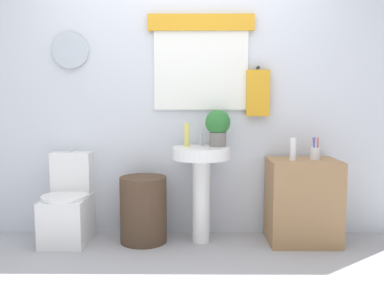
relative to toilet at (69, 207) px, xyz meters
name	(u,v)px	position (x,y,z in m)	size (l,w,h in m)	color
ground_plane	(179,286)	(0.98, -0.89, -0.29)	(8.00, 8.00, 0.00)	#A3A3A8
back_wall	(184,88)	(0.98, 0.26, 1.02)	(4.40, 0.18, 2.60)	silver
toilet	(69,207)	(0.00, 0.00, 0.00)	(0.38, 0.51, 0.77)	white
laundry_hamper	(143,209)	(0.65, -0.04, -0.01)	(0.39, 0.39, 0.56)	#4C3828
pedestal_sink	(201,173)	(1.14, -0.04, 0.31)	(0.48, 0.48, 0.81)	white
faucet	(201,140)	(1.14, 0.08, 0.57)	(0.03, 0.03, 0.10)	silver
wooden_cabinet	(303,201)	(1.99, -0.04, 0.06)	(0.57, 0.44, 0.71)	#9E754C
soap_bottle	(187,135)	(1.02, 0.01, 0.62)	(0.05, 0.05, 0.20)	#DBD166
potted_plant	(218,126)	(1.28, 0.02, 0.70)	(0.21, 0.21, 0.31)	slate
lotion_bottle	(293,149)	(1.89, -0.08, 0.51)	(0.05, 0.05, 0.19)	white
toothbrush_cup	(315,153)	(2.09, -0.02, 0.47)	(0.08, 0.08, 0.19)	silver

